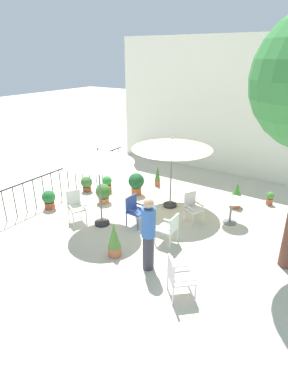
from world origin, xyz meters
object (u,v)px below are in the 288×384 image
potted_plant_1 (103,193)px  standing_person (148,233)px  patio_chair_3 (178,275)px  patio_chair_2 (192,206)px  potted_plant_6 (114,240)px  potted_plant_8 (107,184)px  patio_umbrella_0 (98,157)px  patio_chair_4 (169,227)px  patio_chair_0 (135,209)px  patio_chair_1 (75,205)px  potted_plant_0 (236,194)px  potted_plant_5 (49,199)px  potted_plant_3 (270,198)px  potted_plant_4 (87,183)px  patio_umbrella_1 (172,145)px  potted_plant_7 (157,176)px  cafe_table_0 (231,207)px  potted_plant_2 (136,183)px

potted_plant_1 → standing_person: 3.88m
patio_chair_3 → patio_chair_2: bearing=110.8°
potted_plant_6 → potted_plant_8: (-2.71, 2.94, -0.13)m
patio_umbrella_0 → patio_chair_4: size_ratio=2.75×
patio_chair_0 → patio_chair_1: size_ratio=0.93×
potted_plant_0 → potted_plant_1: potted_plant_0 is taller
potted_plant_5 → potted_plant_3: bearing=36.3°
patio_chair_2 → potted_plant_1: 3.08m
patio_chair_3 → standing_person: (-1.00, 0.45, 0.42)m
potted_plant_4 → potted_plant_5: size_ratio=0.91×
potted_plant_3 → potted_plant_6: size_ratio=0.51×
patio_chair_2 → potted_plant_1: (-3.04, -0.42, -0.18)m
patio_umbrella_0 → patio_chair_3: 3.87m
patio_umbrella_1 → patio_chair_2: 1.96m
patio_chair_4 → potted_plant_8: 3.96m
potted_plant_1 → patio_umbrella_0: bearing=-51.3°
potted_plant_3 → patio_chair_0: bearing=-129.3°
patio_chair_0 → potted_plant_6: potted_plant_6 is taller
potted_plant_7 → potted_plant_8: size_ratio=1.33×
patio_umbrella_0 → patio_chair_0: patio_umbrella_0 is taller
patio_chair_3 → potted_plant_7: 5.95m
potted_plant_0 → potted_plant_7: 3.07m
patio_umbrella_1 → patio_chair_0: patio_umbrella_1 is taller
patio_chair_2 → patio_chair_4: bearing=-89.0°
patio_chair_3 → potted_plant_5: patio_chair_3 is taller
cafe_table_0 → potted_plant_6: bearing=-119.2°
patio_chair_3 → patio_chair_4: patio_chair_3 is taller
patio_chair_2 → patio_chair_0: bearing=-141.1°
potted_plant_1 → potted_plant_7: potted_plant_7 is taller
potted_plant_2 → potted_plant_8: 1.10m
potted_plant_4 → potted_plant_8: size_ratio=0.95×
potted_plant_6 → standing_person: standing_person is taller
cafe_table_0 → potted_plant_4: 5.17m
patio_chair_0 → potted_plant_4: bearing=160.5°
cafe_table_0 → patio_chair_0: (-2.27, -1.65, -0.01)m
potted_plant_1 → potted_plant_2: (0.53, 1.15, 0.10)m
cafe_table_0 → potted_plant_0: 1.12m
patio_chair_4 → potted_plant_5: 4.23m
patio_chair_4 → potted_plant_8: bearing=154.1°
potted_plant_1 → potted_plant_4: bearing=161.4°
patio_chair_2 → potted_plant_4: (-4.17, -0.04, -0.22)m
patio_chair_0 → potted_plant_8: bearing=147.7°
patio_chair_3 → potted_plant_8: patio_chair_3 is taller
cafe_table_0 → patio_chair_3: patio_chair_3 is taller
cafe_table_0 → potted_plant_5: (-5.15, -2.34, -0.18)m
potted_plant_0 → potted_plant_5: 6.01m
patio_umbrella_1 → potted_plant_0: 2.66m
patio_chair_1 → patio_chair_3: patio_chair_1 is taller
patio_umbrella_1 → patio_chair_4: size_ratio=2.93×
patio_chair_1 → potted_plant_8: size_ratio=1.60×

